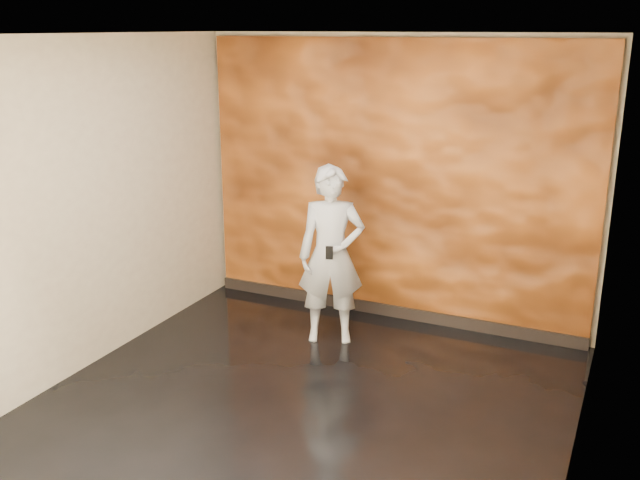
# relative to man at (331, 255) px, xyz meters

# --- Properties ---
(room) EXTENTS (4.02, 4.02, 2.81)m
(room) POSITION_rel_man_xyz_m (0.30, -1.16, 0.57)
(room) COLOR black
(room) RESTS_ON ground
(feature_wall) EXTENTS (3.90, 0.06, 2.75)m
(feature_wall) POSITION_rel_man_xyz_m (0.30, 0.80, 0.55)
(feature_wall) COLOR orange
(feature_wall) RESTS_ON ground
(baseboard) EXTENTS (3.90, 0.04, 0.12)m
(baseboard) POSITION_rel_man_xyz_m (0.30, 0.76, -0.77)
(baseboard) COLOR black
(baseboard) RESTS_ON ground
(man) EXTENTS (0.72, 0.60, 1.67)m
(man) POSITION_rel_man_xyz_m (0.00, 0.00, 0.00)
(man) COLOR #A6ABB6
(man) RESTS_ON ground
(phone) EXTENTS (0.07, 0.03, 0.12)m
(phone) POSITION_rel_man_xyz_m (0.08, -0.22, 0.10)
(phone) COLOR black
(phone) RESTS_ON man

